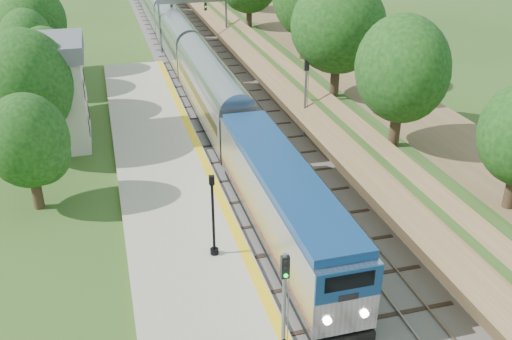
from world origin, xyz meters
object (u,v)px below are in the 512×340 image
object	(u,v)px
station_building	(28,94)
signal_gantry	(193,10)
lamppost_far	(213,220)
signal_platform	(284,300)
signal_farside	(306,88)
train	(166,23)

from	to	relation	value
station_building	signal_gantry	xyz separation A→B (m)	(16.47, 24.99, 0.73)
lamppost_far	signal_platform	bearing A→B (deg)	-83.02
lamppost_far	signal_farside	xyz separation A→B (m)	(10.14, 14.44, 1.64)
signal_gantry	signal_platform	bearing A→B (deg)	-95.91
train	signal_farside	size ratio (longest dim) A/B	18.21
signal_gantry	signal_farside	size ratio (longest dim) A/B	1.30
station_building	lamppost_far	world-z (taller)	station_building
station_building	signal_farside	xyz separation A→B (m)	(20.20, -4.00, -0.03)
station_building	signal_farside	world-z (taller)	station_building
signal_platform	station_building	bearing A→B (deg)	112.40
signal_gantry	train	bearing A→B (deg)	111.19
signal_farside	lamppost_far	bearing A→B (deg)	-125.07
lamppost_far	signal_gantry	bearing A→B (deg)	81.61
station_building	signal_gantry	bearing A→B (deg)	56.62
station_building	signal_farside	distance (m)	20.59
station_building	signal_platform	bearing A→B (deg)	-67.60
train	signal_gantry	bearing A→B (deg)	-68.81
train	signal_platform	size ratio (longest dim) A/B	21.67
station_building	signal_platform	xyz separation A→B (m)	(11.10, -26.92, -0.38)
signal_gantry	signal_farside	xyz separation A→B (m)	(3.73, -28.99, -0.75)
train	lamppost_far	distance (m)	49.96
signal_gantry	lamppost_far	world-z (taller)	signal_gantry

